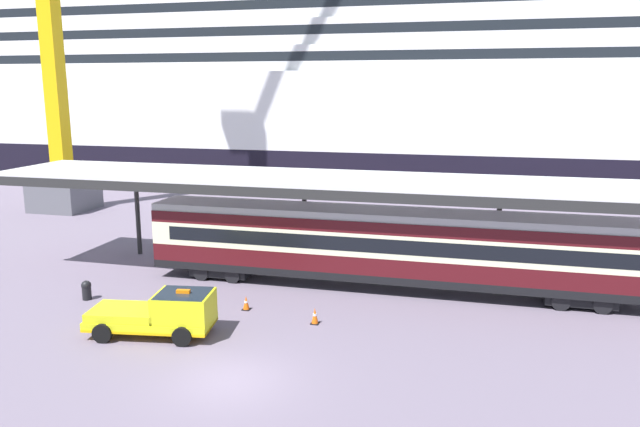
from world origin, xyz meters
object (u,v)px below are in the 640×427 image
at_px(service_truck, 163,313).
at_px(quay_bollard, 86,289).
at_px(cruise_ship, 349,83).
at_px(traffic_cone_near, 315,316).
at_px(train_carriage, 390,245).
at_px(traffic_cone_mid, 246,303).

distance_m(service_truck, quay_bollard, 6.53).
height_order(cruise_ship, traffic_cone_near, cruise_ship).
bearing_deg(quay_bollard, traffic_cone_near, -1.25).
relative_size(train_carriage, traffic_cone_mid, 37.48).
distance_m(cruise_ship, quay_bollard, 49.89).
bearing_deg(traffic_cone_near, traffic_cone_mid, 166.20).
bearing_deg(train_carriage, quay_bollard, -159.39).
height_order(cruise_ship, traffic_cone_mid, cruise_ship).
relative_size(traffic_cone_mid, quay_bollard, 0.70).
bearing_deg(train_carriage, traffic_cone_near, -114.10).
distance_m(train_carriage, service_truck, 11.83).
distance_m(cruise_ship, train_carriage, 45.66).
height_order(traffic_cone_near, quay_bollard, quay_bollard).
height_order(train_carriage, service_truck, train_carriage).
bearing_deg(cruise_ship, train_carriage, -75.56).
height_order(train_carriage, quay_bollard, train_carriage).
xyz_separation_m(train_carriage, traffic_cone_mid, (-6.02, -4.67, -1.98)).
distance_m(service_truck, traffic_cone_near, 6.48).
bearing_deg(cruise_ship, traffic_cone_near, -79.92).
bearing_deg(train_carriage, cruise_ship, 104.44).
xyz_separation_m(traffic_cone_near, quay_bollard, (-11.59, 0.25, 0.15)).
height_order(service_truck, traffic_cone_mid, service_truck).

